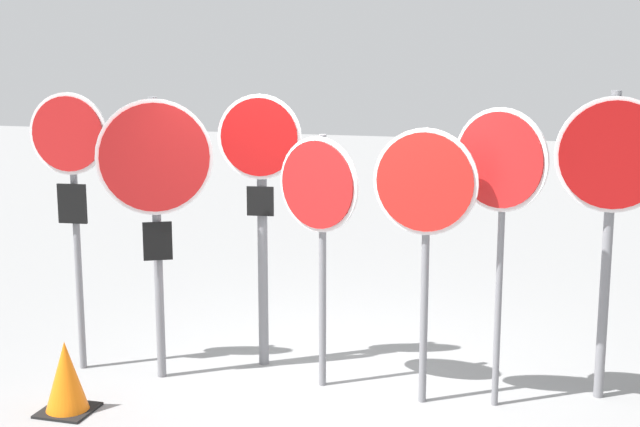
{
  "coord_description": "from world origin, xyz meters",
  "views": [
    {
      "loc": [
        1.83,
        -6.79,
        2.74
      ],
      "look_at": [
        -0.08,
        0.0,
        1.41
      ],
      "focal_mm": 50.0,
      "sensor_mm": 36.0,
      "label": 1
    }
  ],
  "objects_px": {
    "stop_sign_0": "(71,166)",
    "stop_sign_1": "(155,180)",
    "stop_sign_6": "(612,183)",
    "stop_sign_3": "(319,202)",
    "stop_sign_2": "(261,182)",
    "stop_sign_4": "(425,201)",
    "stop_sign_5": "(500,180)",
    "traffic_cone_0": "(66,377)"
  },
  "relations": [
    {
      "from": "stop_sign_0",
      "to": "stop_sign_1",
      "type": "relative_size",
      "value": 1.01
    },
    {
      "from": "stop_sign_6",
      "to": "stop_sign_3",
      "type": "bearing_deg",
      "value": -177.53
    },
    {
      "from": "stop_sign_1",
      "to": "stop_sign_2",
      "type": "height_order",
      "value": "stop_sign_2"
    },
    {
      "from": "stop_sign_4",
      "to": "stop_sign_5",
      "type": "height_order",
      "value": "stop_sign_5"
    },
    {
      "from": "stop_sign_0",
      "to": "stop_sign_1",
      "type": "bearing_deg",
      "value": -5.65
    },
    {
      "from": "traffic_cone_0",
      "to": "stop_sign_1",
      "type": "bearing_deg",
      "value": 64.51
    },
    {
      "from": "stop_sign_6",
      "to": "traffic_cone_0",
      "type": "height_order",
      "value": "stop_sign_6"
    },
    {
      "from": "stop_sign_5",
      "to": "traffic_cone_0",
      "type": "relative_size",
      "value": 4.12
    },
    {
      "from": "stop_sign_6",
      "to": "stop_sign_1",
      "type": "bearing_deg",
      "value": -177.94
    },
    {
      "from": "stop_sign_4",
      "to": "stop_sign_6",
      "type": "relative_size",
      "value": 0.89
    },
    {
      "from": "stop_sign_2",
      "to": "stop_sign_3",
      "type": "height_order",
      "value": "stop_sign_2"
    },
    {
      "from": "stop_sign_5",
      "to": "stop_sign_2",
      "type": "bearing_deg",
      "value": -165.57
    },
    {
      "from": "stop_sign_0",
      "to": "traffic_cone_0",
      "type": "height_order",
      "value": "stop_sign_0"
    },
    {
      "from": "stop_sign_4",
      "to": "stop_sign_6",
      "type": "xyz_separation_m",
      "value": [
        1.34,
        0.47,
        0.12
      ]
    },
    {
      "from": "stop_sign_5",
      "to": "stop_sign_6",
      "type": "bearing_deg",
      "value": 50.5
    },
    {
      "from": "stop_sign_1",
      "to": "stop_sign_2",
      "type": "distance_m",
      "value": 0.88
    },
    {
      "from": "stop_sign_2",
      "to": "stop_sign_4",
      "type": "bearing_deg",
      "value": -24.13
    },
    {
      "from": "stop_sign_1",
      "to": "stop_sign_2",
      "type": "relative_size",
      "value": 1.0
    },
    {
      "from": "stop_sign_0",
      "to": "stop_sign_5",
      "type": "xyz_separation_m",
      "value": [
        3.47,
        0.14,
        0.01
      ]
    },
    {
      "from": "stop_sign_2",
      "to": "stop_sign_6",
      "type": "xyz_separation_m",
      "value": [
        2.81,
        0.01,
        0.11
      ]
    },
    {
      "from": "traffic_cone_0",
      "to": "stop_sign_2",
      "type": "bearing_deg",
      "value": 50.73
    },
    {
      "from": "stop_sign_4",
      "to": "traffic_cone_0",
      "type": "bearing_deg",
      "value": -154.83
    },
    {
      "from": "traffic_cone_0",
      "to": "stop_sign_4",
      "type": "bearing_deg",
      "value": 18.97
    },
    {
      "from": "stop_sign_1",
      "to": "traffic_cone_0",
      "type": "height_order",
      "value": "stop_sign_1"
    },
    {
      "from": "stop_sign_4",
      "to": "stop_sign_2",
      "type": "bearing_deg",
      "value": 168.51
    },
    {
      "from": "stop_sign_0",
      "to": "stop_sign_5",
      "type": "distance_m",
      "value": 3.48
    },
    {
      "from": "stop_sign_4",
      "to": "stop_sign_6",
      "type": "bearing_deg",
      "value": 25.59
    },
    {
      "from": "stop_sign_1",
      "to": "stop_sign_4",
      "type": "distance_m",
      "value": 2.17
    },
    {
      "from": "stop_sign_4",
      "to": "stop_sign_6",
      "type": "distance_m",
      "value": 1.43
    },
    {
      "from": "stop_sign_5",
      "to": "stop_sign_6",
      "type": "height_order",
      "value": "stop_sign_6"
    },
    {
      "from": "stop_sign_0",
      "to": "stop_sign_2",
      "type": "height_order",
      "value": "stop_sign_0"
    },
    {
      "from": "stop_sign_1",
      "to": "stop_sign_6",
      "type": "xyz_separation_m",
      "value": [
        3.51,
        0.53,
        0.04
      ]
    },
    {
      "from": "stop_sign_6",
      "to": "stop_sign_4",
      "type": "bearing_deg",
      "value": -167.13
    },
    {
      "from": "stop_sign_3",
      "to": "stop_sign_4",
      "type": "relative_size",
      "value": 0.96
    },
    {
      "from": "stop_sign_2",
      "to": "stop_sign_6",
      "type": "distance_m",
      "value": 2.81
    },
    {
      "from": "stop_sign_1",
      "to": "stop_sign_4",
      "type": "bearing_deg",
      "value": -25.9
    },
    {
      "from": "stop_sign_3",
      "to": "stop_sign_4",
      "type": "height_order",
      "value": "stop_sign_4"
    },
    {
      "from": "stop_sign_3",
      "to": "stop_sign_4",
      "type": "xyz_separation_m",
      "value": [
        0.86,
        -0.12,
        0.07
      ]
    },
    {
      "from": "stop_sign_1",
      "to": "stop_sign_5",
      "type": "relative_size",
      "value": 1.02
    },
    {
      "from": "stop_sign_1",
      "to": "stop_sign_4",
      "type": "height_order",
      "value": "stop_sign_1"
    },
    {
      "from": "stop_sign_0",
      "to": "stop_sign_1",
      "type": "distance_m",
      "value": 0.77
    },
    {
      "from": "stop_sign_3",
      "to": "stop_sign_4",
      "type": "bearing_deg",
      "value": 13.63
    }
  ]
}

